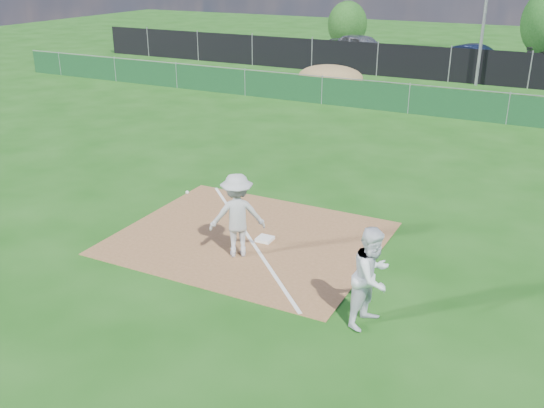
{
  "coord_description": "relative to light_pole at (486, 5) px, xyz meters",
  "views": [
    {
      "loc": [
        6.42,
        -10.36,
        6.21
      ],
      "look_at": [
        0.61,
        1.0,
        1.0
      ],
      "focal_mm": 40.0,
      "sensor_mm": 36.0,
      "label": 1
    }
  ],
  "objects": [
    {
      "name": "car_mid",
      "position": [
        -0.93,
        5.19,
        -3.3
      ],
      "size": [
        4.43,
        2.8,
        1.38
      ],
      "primitive_type": "imported",
      "rotation": [
        0.0,
        0.0,
        1.22
      ],
      "color": "black",
      "rests_on": "parking_lot"
    },
    {
      "name": "ground",
      "position": [
        -1.5,
        -12.7,
        -4.0
      ],
      "size": [
        90.0,
        90.0,
        0.0
      ],
      "primitive_type": "plane",
      "color": "#154B10",
      "rests_on": "ground"
    },
    {
      "name": "first_base",
      "position": [
        -1.1,
        -21.66,
        -3.94
      ],
      "size": [
        0.36,
        0.36,
        0.08
      ],
      "primitive_type": "cube",
      "rotation": [
        0.0,
        0.0,
        0.01
      ],
      "color": "white",
      "rests_on": "infield_dirt"
    },
    {
      "name": "runner",
      "position": [
        2.2,
        -23.83,
        -3.05
      ],
      "size": [
        0.92,
        1.07,
        1.9
      ],
      "primitive_type": "imported",
      "rotation": [
        0.0,
        0.0,
        1.33
      ],
      "color": "silver",
      "rests_on": "ground"
    },
    {
      "name": "tree_left",
      "position": [
        -10.85,
        9.69,
        -2.27
      ],
      "size": [
        2.83,
        2.83,
        3.36
      ],
      "color": "#382316",
      "rests_on": "ground"
    },
    {
      "name": "play_at_first",
      "position": [
        -1.3,
        -22.57,
        -3.03
      ],
      "size": [
        2.02,
        1.28,
        1.91
      ],
      "color": "silver",
      "rests_on": "infield_dirt"
    },
    {
      "name": "foul_line",
      "position": [
        -1.5,
        -21.7,
        -3.98
      ],
      "size": [
        5.01,
        5.01,
        0.01
      ],
      "primitive_type": "cube",
      "rotation": [
        0.0,
        0.0,
        0.79
      ],
      "color": "white",
      "rests_on": "infield_dirt"
    },
    {
      "name": "black_fence",
      "position": [
        -1.5,
        0.3,
        -3.1
      ],
      "size": [
        46.0,
        0.04,
        1.8
      ],
      "primitive_type": "cube",
      "color": "black",
      "rests_on": "ground"
    },
    {
      "name": "infield_dirt",
      "position": [
        -1.5,
        -21.7,
        -3.99
      ],
      "size": [
        6.0,
        5.0,
        0.02
      ],
      "primitive_type": "cube",
      "color": "brown",
      "rests_on": "ground"
    },
    {
      "name": "car_left",
      "position": [
        -8.15,
        5.21,
        -3.17
      ],
      "size": [
        5.18,
        3.73,
        1.64
      ],
      "primitive_type": "imported",
      "rotation": [
        0.0,
        0.0,
        1.15
      ],
      "color": "#A3A6AA",
      "rests_on": "parking_lot"
    },
    {
      "name": "parking_lot",
      "position": [
        -1.5,
        5.3,
        -4.0
      ],
      "size": [
        46.0,
        9.0,
        0.01
      ],
      "primitive_type": "cube",
      "color": "black",
      "rests_on": "ground"
    },
    {
      "name": "light_pole",
      "position": [
        0.0,
        0.0,
        0.0
      ],
      "size": [
        0.16,
        0.16,
        8.0
      ],
      "primitive_type": "cylinder",
      "color": "slate",
      "rests_on": "ground"
    },
    {
      "name": "dirt_mound",
      "position": [
        -6.5,
        -4.2,
        -3.42
      ],
      "size": [
        3.38,
        2.6,
        1.17
      ],
      "primitive_type": "ellipsoid",
      "color": "olive",
      "rests_on": "ground"
    },
    {
      "name": "green_fence",
      "position": [
        -1.5,
        -7.7,
        -3.4
      ],
      "size": [
        44.0,
        0.05,
        1.2
      ],
      "primitive_type": "cube",
      "color": "#0F381A",
      "rests_on": "ground"
    }
  ]
}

